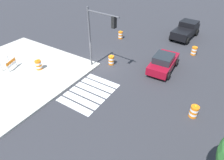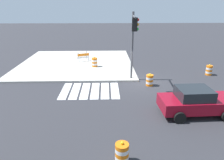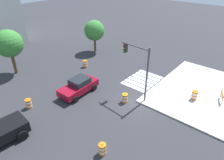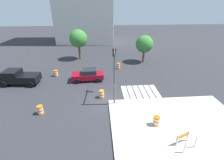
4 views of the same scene
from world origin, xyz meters
The scene contains 12 objects.
ground_plane centered at (0.00, 0.00, 0.00)m, with size 120.00×120.00×0.00m, color #2D2D33.
sidewalk_corner centered at (6.00, -6.00, 0.07)m, with size 12.00×12.00×0.15m, color #BCB7AD.
crosswalk_stripes centered at (4.00, 1.80, 0.01)m, with size 4.35×3.20×0.02m.
sports_car centered at (-2.47, 5.51, 0.81)m, with size 4.37×2.27×1.63m.
pickup_truck centered at (-11.64, 5.15, 0.97)m, with size 5.30×2.71×1.92m.
traffic_barrel_near_corner centered at (2.18, 9.46, 0.45)m, with size 0.56×0.56×1.02m.
traffic_barrel_crosswalk_end centered at (-0.71, 0.86, 0.45)m, with size 0.56×0.56×1.02m.
traffic_barrel_median_near centered at (-6.73, -1.65, 0.45)m, with size 0.56×0.56×1.02m.
traffic_barrel_median_far centered at (-7.23, 7.26, 0.45)m, with size 0.56×0.56×1.02m.
traffic_barrel_on_sidewalk centered at (3.94, -4.25, 0.60)m, with size 0.56×0.56×1.02m.
construction_barricade centered at (5.33, -6.54, 0.72)m, with size 1.43×1.17×1.00m.
traffic_light_pole centered at (0.68, 0.53, 3.91)m, with size 0.51×3.28×5.50m.
Camera 1 is at (12.97, 9.72, 9.70)m, focal length 30.24 mm.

